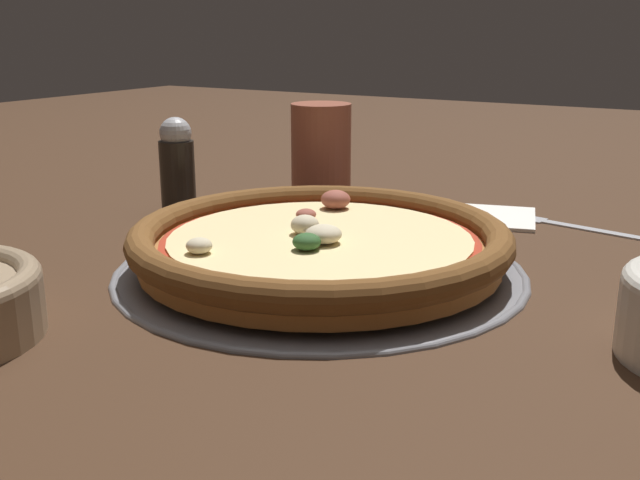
% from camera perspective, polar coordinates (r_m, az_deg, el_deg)
% --- Properties ---
extents(ground_plane, '(3.00, 3.00, 0.00)m').
position_cam_1_polar(ground_plane, '(0.65, 0.00, -2.43)').
color(ground_plane, '#3D2616').
extents(pizza_tray, '(0.36, 0.36, 0.01)m').
position_cam_1_polar(pizza_tray, '(0.65, 0.00, -2.11)').
color(pizza_tray, gray).
rests_on(pizza_tray, ground_plane).
extents(pizza, '(0.33, 0.33, 0.04)m').
position_cam_1_polar(pizza, '(0.64, -0.01, -0.15)').
color(pizza, '#A86B33').
rests_on(pizza, pizza_tray).
extents(drinking_cup, '(0.07, 0.07, 0.12)m').
position_cam_1_polar(drinking_cup, '(0.91, 0.09, 6.70)').
color(drinking_cup, brown).
rests_on(drinking_cup, ground_plane).
extents(napkin, '(0.14, 0.13, 0.01)m').
position_cam_1_polar(napkin, '(0.85, 12.24, 1.90)').
color(napkin, white).
rests_on(napkin, ground_plane).
extents(fork, '(0.17, 0.05, 0.00)m').
position_cam_1_polar(fork, '(0.84, 18.38, 1.11)').
color(fork, '#B7B7BC').
rests_on(fork, ground_plane).
extents(pepper_shaker, '(0.04, 0.04, 0.11)m').
position_cam_1_polar(pepper_shaker, '(0.86, -10.83, 5.55)').
color(pepper_shaker, black).
rests_on(pepper_shaker, ground_plane).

